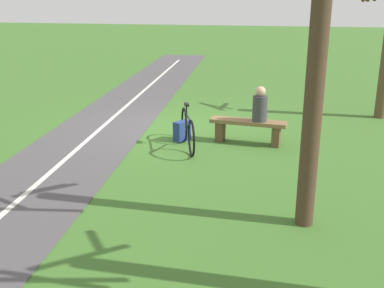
% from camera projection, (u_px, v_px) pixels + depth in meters
% --- Properties ---
extents(ground_plane, '(80.00, 80.00, 0.00)m').
position_uv_depth(ground_plane, '(170.00, 128.00, 11.06)').
color(ground_plane, '#3D6B28').
extents(paved_path, '(5.23, 36.06, 0.02)m').
position_uv_depth(paved_path, '(32.00, 189.00, 7.59)').
color(paved_path, '#4C494C').
rests_on(paved_path, ground_plane).
extents(path_centre_line, '(2.80, 31.89, 0.00)m').
position_uv_depth(path_centre_line, '(32.00, 188.00, 7.59)').
color(path_centre_line, silver).
rests_on(path_centre_line, paved_path).
extents(bench, '(1.65, 0.53, 0.51)m').
position_uv_depth(bench, '(248.00, 128.00, 9.86)').
color(bench, brown).
rests_on(bench, ground_plane).
extents(person_seated, '(0.34, 0.34, 0.74)m').
position_uv_depth(person_seated, '(260.00, 106.00, 9.64)').
color(person_seated, '#38383D').
rests_on(person_seated, bench).
extents(bicycle, '(0.67, 1.69, 0.92)m').
position_uv_depth(bicycle, '(188.00, 130.00, 9.53)').
color(bicycle, black).
rests_on(bicycle, ground_plane).
extents(backpack, '(0.37, 0.41, 0.43)m').
position_uv_depth(backpack, '(182.00, 131.00, 10.09)').
color(backpack, navy).
rests_on(backpack, ground_plane).
extents(tree_by_path, '(1.32, 1.35, 4.37)m').
position_uv_depth(tree_by_path, '(317.00, 81.00, 5.83)').
color(tree_by_path, '#473323').
rests_on(tree_by_path, ground_plane).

